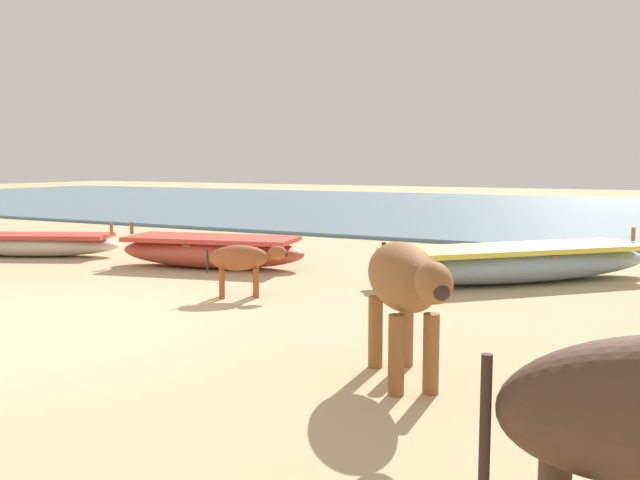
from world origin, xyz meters
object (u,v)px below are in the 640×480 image
Objects in this scene: fishing_boat_3 at (33,244)px; fishing_boat_4 at (212,250)px; calf_far_rust at (242,260)px; fishing_boat_0 at (516,262)px; cow_second_adult_brown at (404,283)px.

fishing_boat_4 reaches higher than fishing_boat_3.
calf_far_rust is (5.40, -1.34, 0.25)m from fishing_boat_3.
fishing_boat_0 is at bearing 178.10° from fishing_boat_4.
fishing_boat_4 is at bearing 99.41° from calf_far_rust.
fishing_boat_0 reaches higher than fishing_boat_4.
fishing_boat_0 is 4.64m from fishing_boat_4.
fishing_boat_0 is 3.85m from calf_far_rust.
calf_far_rust is at bearing -162.22° from cow_second_adult_brown.
cow_second_adult_brown reaches higher than fishing_boat_3.
calf_far_rust is at bearing 122.15° from fishing_boat_4.
calf_far_rust is (1.80, -1.78, 0.20)m from fishing_boat_4.
calf_far_rust is (-2.75, -2.69, 0.19)m from fishing_boat_0.
fishing_boat_4 is 6.22m from cow_second_adult_brown.
cow_second_adult_brown is at bearing -133.51° from fishing_boat_0.
fishing_boat_3 is 2.15× the size of cow_second_adult_brown.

